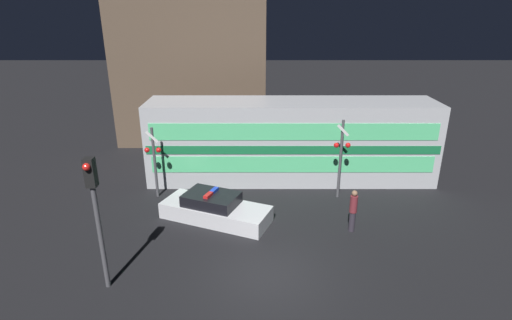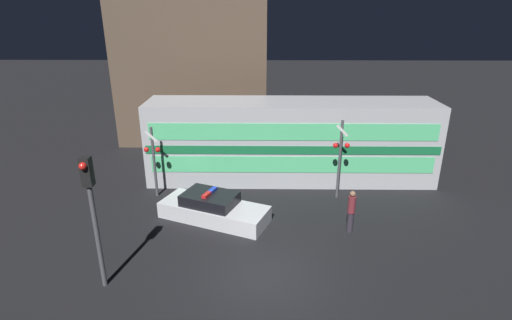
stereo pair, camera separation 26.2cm
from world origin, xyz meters
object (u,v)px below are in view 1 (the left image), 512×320
Objects in this scene: crossing_signal_near at (340,155)px; train at (290,141)px; pedestrian at (352,210)px; traffic_light_corner at (94,206)px; police_car at (214,209)px.

train is at bearing 132.18° from crossing_signal_near.
crossing_signal_near is at bearing -47.82° from train.
traffic_light_corner is (-8.78, -3.52, 2.05)m from pedestrian.
police_car is at bearing 170.50° from pedestrian.
police_car is at bearing -159.51° from crossing_signal_near.
police_car is 6.34m from crossing_signal_near.
police_car is at bearing 55.29° from traffic_light_corner.
traffic_light_corner reaches higher than pedestrian.
train is at bearing 73.84° from police_car.
traffic_light_corner is at bearing -143.16° from crossing_signal_near.
crossing_signal_near is at bearing 42.95° from police_car.
traffic_light_corner is (-6.68, -8.96, 0.89)m from train.
pedestrian is 0.40× the size of traffic_light_corner.
train is 2.95× the size of police_car.
traffic_light_corner is at bearing -126.72° from train.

